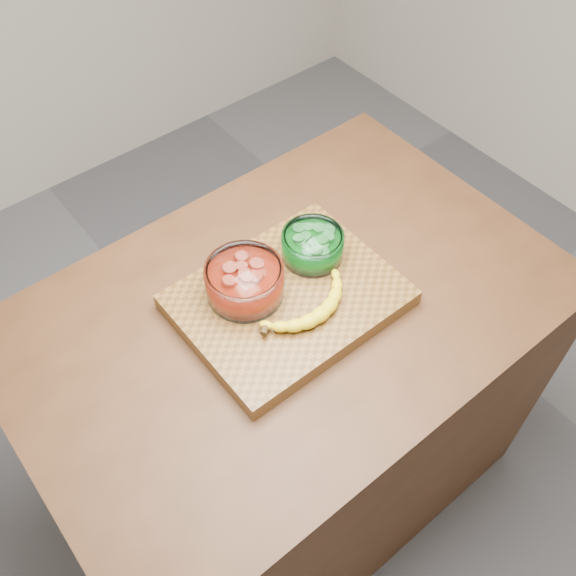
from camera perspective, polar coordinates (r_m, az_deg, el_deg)
ground at (r=2.17m, az=-0.00°, el=-16.12°), size 3.50×3.50×0.00m
counter at (r=1.76m, az=-0.00°, el=-10.46°), size 1.20×0.80×0.90m
cutting_board at (r=1.37m, az=-0.00°, el=-1.05°), size 0.45×0.35×0.04m
bowl_red at (r=1.33m, az=-3.87°, el=0.57°), size 0.16×0.16×0.08m
bowl_green at (r=1.40m, az=2.19°, el=3.78°), size 0.14×0.14×0.06m
banana at (r=1.31m, az=1.93°, el=-1.64°), size 0.25×0.12×0.03m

